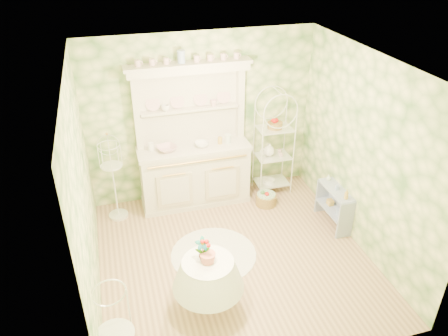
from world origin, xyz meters
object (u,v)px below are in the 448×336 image
object	(u,v)px
bakers_rack	(274,145)
side_shelf	(334,208)
round_table	(208,288)
kitchen_dresser	(193,139)
cafe_chair	(115,333)
floor_basket	(266,198)
birdcage_stand	(114,180)

from	to	relation	value
bakers_rack	side_shelf	xyz separation A→B (m)	(0.54, -1.17, -0.57)
round_table	kitchen_dresser	bearing A→B (deg)	81.24
bakers_rack	round_table	distance (m)	2.89
kitchen_dresser	side_shelf	distance (m)	2.39
cafe_chair	bakers_rack	bearing A→B (deg)	39.02
side_shelf	round_table	xyz separation A→B (m)	(-2.23, -1.10, 0.03)
side_shelf	cafe_chair	distance (m)	3.69
kitchen_dresser	floor_basket	size ratio (longest dim) A/B	6.42
cafe_chair	floor_basket	size ratio (longest dim) A/B	2.62
side_shelf	bakers_rack	bearing A→B (deg)	109.04
kitchen_dresser	birdcage_stand	distance (m)	1.36
side_shelf	round_table	world-z (taller)	round_table
kitchen_dresser	bakers_rack	distance (m)	1.37
kitchen_dresser	side_shelf	bearing A→B (deg)	-32.21
birdcage_stand	kitchen_dresser	bearing A→B (deg)	4.25
kitchen_dresser	floor_basket	distance (m)	1.56
round_table	floor_basket	bearing A→B (deg)	52.38
round_table	floor_basket	xyz separation A→B (m)	(1.44, 1.87, -0.19)
bakers_rack	cafe_chair	bearing A→B (deg)	-134.42
bakers_rack	round_table	xyz separation A→B (m)	(-1.69, -2.28, -0.55)
side_shelf	round_table	distance (m)	2.49
side_shelf	cafe_chair	xyz separation A→B (m)	(-3.32, -1.60, 0.19)
kitchen_dresser	round_table	xyz separation A→B (m)	(-0.35, -2.29, -0.84)
round_table	floor_basket	size ratio (longest dim) A/B	1.71
kitchen_dresser	bakers_rack	world-z (taller)	kitchen_dresser
bakers_rack	cafe_chair	distance (m)	3.94
bakers_rack	birdcage_stand	xyz separation A→B (m)	(-2.60, -0.08, -0.19)
bakers_rack	side_shelf	size ratio (longest dim) A/B	2.63
birdcage_stand	bakers_rack	bearing A→B (deg)	1.81
kitchen_dresser	side_shelf	xyz separation A→B (m)	(1.88, -1.18, -0.87)
cafe_chair	floor_basket	bearing A→B (deg)	37.13
bakers_rack	cafe_chair	world-z (taller)	bakers_rack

